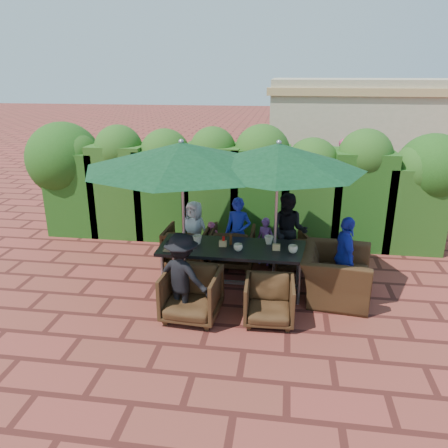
# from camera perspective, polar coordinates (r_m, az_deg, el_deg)

# --- Properties ---
(ground) EXTENTS (80.00, 80.00, 0.00)m
(ground) POSITION_cam_1_polar(r_m,az_deg,el_deg) (7.34, -0.46, -8.34)
(ground) COLOR maroon
(ground) RESTS_ON ground
(dining_table) EXTENTS (2.34, 0.90, 0.75)m
(dining_table) POSITION_cam_1_polar(r_m,az_deg,el_deg) (7.03, 1.10, -3.57)
(dining_table) COLOR black
(dining_table) RESTS_ON ground
(umbrella_left) EXTENTS (3.00, 3.00, 2.46)m
(umbrella_left) POSITION_cam_1_polar(r_m,az_deg,el_deg) (6.66, -5.57, 8.91)
(umbrella_left) COLOR gray
(umbrella_left) RESTS_ON ground
(umbrella_right) EXTENTS (2.61, 2.61, 2.46)m
(umbrella_right) POSITION_cam_1_polar(r_m,az_deg,el_deg) (6.59, 7.12, 8.73)
(umbrella_right) COLOR gray
(umbrella_right) RESTS_ON ground
(chair_far_left) EXTENTS (0.81, 0.76, 0.81)m
(chair_far_left) POSITION_cam_1_polar(r_m,az_deg,el_deg) (8.04, -4.83, -2.68)
(chair_far_left) COLOR black
(chair_far_left) RESTS_ON ground
(chair_far_mid) EXTENTS (0.78, 0.73, 0.80)m
(chair_far_mid) POSITION_cam_1_polar(r_m,az_deg,el_deg) (8.02, 1.13, -2.71)
(chair_far_mid) COLOR black
(chair_far_mid) RESTS_ON ground
(chair_far_right) EXTENTS (0.85, 0.82, 0.70)m
(chair_far_right) POSITION_cam_1_polar(r_m,az_deg,el_deg) (8.03, 8.41, -3.28)
(chair_far_right) COLOR black
(chair_far_right) RESTS_ON ground
(chair_near_left) EXTENTS (0.84, 0.79, 0.81)m
(chair_near_left) POSITION_cam_1_polar(r_m,az_deg,el_deg) (6.37, -4.28, -8.86)
(chair_near_left) COLOR black
(chair_near_left) RESTS_ON ground
(chair_near_right) EXTENTS (0.71, 0.67, 0.71)m
(chair_near_right) POSITION_cam_1_polar(r_m,az_deg,el_deg) (6.31, 5.93, -9.70)
(chair_near_right) COLOR black
(chair_near_right) RESTS_ON ground
(chair_end_right) EXTENTS (0.92, 1.27, 1.03)m
(chair_end_right) POSITION_cam_1_polar(r_m,az_deg,el_deg) (7.07, 14.44, -5.47)
(chair_end_right) COLOR black
(chair_end_right) RESTS_ON ground
(adult_far_left) EXTENTS (0.65, 0.50, 1.17)m
(adult_far_left) POSITION_cam_1_polar(r_m,az_deg,el_deg) (8.14, -3.89, -1.00)
(adult_far_left) COLOR silver
(adult_far_left) RESTS_ON ground
(adult_far_mid) EXTENTS (0.52, 0.44, 1.30)m
(adult_far_mid) POSITION_cam_1_polar(r_m,az_deg,el_deg) (7.87, 1.84, -1.18)
(adult_far_mid) COLOR #212EB4
(adult_far_mid) RESTS_ON ground
(adult_far_right) EXTENTS (0.73, 0.50, 1.41)m
(adult_far_right) POSITION_cam_1_polar(r_m,az_deg,el_deg) (7.85, 8.43, -1.04)
(adult_far_right) COLOR black
(adult_far_right) RESTS_ON ground
(adult_near_left) EXTENTS (0.91, 0.65, 1.30)m
(adult_near_left) POSITION_cam_1_polar(r_m,az_deg,el_deg) (6.29, -5.49, -6.82)
(adult_near_left) COLOR black
(adult_near_left) RESTS_ON ground
(adult_end_right) EXTENTS (0.49, 0.81, 1.30)m
(adult_end_right) POSITION_cam_1_polar(r_m,az_deg,el_deg) (7.14, 15.50, -4.12)
(adult_end_right) COLOR #212EB4
(adult_end_right) RESTS_ON ground
(child_left) EXTENTS (0.34, 0.30, 0.79)m
(child_left) POSITION_cam_1_polar(r_m,az_deg,el_deg) (8.13, -1.57, -2.42)
(child_left) COLOR #F25591
(child_left) RESTS_ON ground
(child_right) EXTENTS (0.40, 0.37, 0.90)m
(child_right) POSITION_cam_1_polar(r_m,az_deg,el_deg) (8.05, 5.38, -2.31)
(child_right) COLOR #924CA4
(child_right) RESTS_ON ground
(pedestrian_a) EXTENTS (1.82, 1.43, 1.87)m
(pedestrian_a) POSITION_cam_1_polar(r_m,az_deg,el_deg) (10.91, 12.26, 5.81)
(pedestrian_a) COLOR #258949
(pedestrian_a) RESTS_ON ground
(pedestrian_b) EXTENTS (1.07, 0.92, 1.90)m
(pedestrian_b) POSITION_cam_1_polar(r_m,az_deg,el_deg) (11.11, 15.08, 5.89)
(pedestrian_b) COLOR #F25591
(pedestrian_b) RESTS_ON ground
(pedestrian_c) EXTENTS (1.14, 0.85, 1.62)m
(pedestrian_c) POSITION_cam_1_polar(r_m,az_deg,el_deg) (11.25, 19.50, 4.88)
(pedestrian_c) COLOR #919299
(pedestrian_c) RESTS_ON ground
(cup_a) EXTENTS (0.17, 0.17, 0.13)m
(cup_a) POSITION_cam_1_polar(r_m,az_deg,el_deg) (6.95, -6.60, -2.71)
(cup_a) COLOR beige
(cup_a) RESTS_ON dining_table
(cup_b) EXTENTS (0.15, 0.15, 0.14)m
(cup_b) POSITION_cam_1_polar(r_m,az_deg,el_deg) (7.11, -3.50, -2.04)
(cup_b) COLOR beige
(cup_b) RESTS_ON dining_table
(cup_c) EXTENTS (0.14, 0.14, 0.11)m
(cup_c) POSITION_cam_1_polar(r_m,az_deg,el_deg) (6.83, 1.85, -3.06)
(cup_c) COLOR beige
(cup_c) RESTS_ON dining_table
(cup_d) EXTENTS (0.15, 0.15, 0.14)m
(cup_d) POSITION_cam_1_polar(r_m,az_deg,el_deg) (7.12, 5.87, -2.09)
(cup_d) COLOR beige
(cup_d) RESTS_ON dining_table
(cup_e) EXTENTS (0.15, 0.15, 0.12)m
(cup_e) POSITION_cam_1_polar(r_m,az_deg,el_deg) (6.84, 8.99, -3.25)
(cup_e) COLOR beige
(cup_e) RESTS_ON dining_table
(ketchup_bottle) EXTENTS (0.04, 0.04, 0.17)m
(ketchup_bottle) POSITION_cam_1_polar(r_m,az_deg,el_deg) (6.99, -0.06, -2.29)
(ketchup_bottle) COLOR #B20C0A
(ketchup_bottle) RESTS_ON dining_table
(sauce_bottle) EXTENTS (0.04, 0.04, 0.17)m
(sauce_bottle) POSITION_cam_1_polar(r_m,az_deg,el_deg) (7.06, 0.90, -2.04)
(sauce_bottle) COLOR #4C230C
(sauce_bottle) RESTS_ON dining_table
(serving_tray) EXTENTS (0.35, 0.25, 0.02)m
(serving_tray) POSITION_cam_1_polar(r_m,az_deg,el_deg) (6.94, -6.33, -3.24)
(serving_tray) COLOR #956E48
(serving_tray) RESTS_ON dining_table
(number_block_left) EXTENTS (0.12, 0.06, 0.10)m
(number_block_left) POSITION_cam_1_polar(r_m,az_deg,el_deg) (6.99, -0.15, -2.57)
(number_block_left) COLOR tan
(number_block_left) RESTS_ON dining_table
(number_block_right) EXTENTS (0.12, 0.06, 0.10)m
(number_block_right) POSITION_cam_1_polar(r_m,az_deg,el_deg) (6.90, 6.85, -3.02)
(number_block_right) COLOR tan
(number_block_right) RESTS_ON dining_table
(hedge_wall) EXTENTS (9.10, 1.60, 2.43)m
(hedge_wall) POSITION_cam_1_polar(r_m,az_deg,el_deg) (9.07, 0.72, 5.99)
(hedge_wall) COLOR #18380F
(hedge_wall) RESTS_ON ground
(building) EXTENTS (6.20, 3.08, 3.20)m
(building) POSITION_cam_1_polar(r_m,az_deg,el_deg) (13.77, 18.97, 10.82)
(building) COLOR #BEAF8D
(building) RESTS_ON ground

